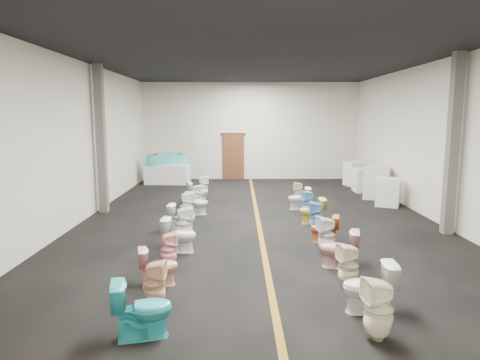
% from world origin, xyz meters
% --- Properties ---
extents(floor, '(16.00, 16.00, 0.00)m').
position_xyz_m(floor, '(0.00, 0.00, 0.00)').
color(floor, black).
rests_on(floor, ground).
extents(ceiling, '(16.00, 16.00, 0.00)m').
position_xyz_m(ceiling, '(0.00, 0.00, 4.50)').
color(ceiling, black).
rests_on(ceiling, ground).
extents(wall_back, '(10.00, 0.00, 10.00)m').
position_xyz_m(wall_back, '(0.00, 8.00, 2.25)').
color(wall_back, beige).
rests_on(wall_back, ground).
extents(wall_front, '(10.00, 0.00, 10.00)m').
position_xyz_m(wall_front, '(0.00, -8.00, 2.25)').
color(wall_front, beige).
rests_on(wall_front, ground).
extents(wall_left, '(0.00, 16.00, 16.00)m').
position_xyz_m(wall_left, '(-5.00, 0.00, 2.25)').
color(wall_left, beige).
rests_on(wall_left, ground).
extents(wall_right, '(0.00, 16.00, 16.00)m').
position_xyz_m(wall_right, '(5.00, 0.00, 2.25)').
color(wall_right, beige).
rests_on(wall_right, ground).
extents(aisle_stripe, '(0.12, 15.60, 0.01)m').
position_xyz_m(aisle_stripe, '(0.00, 0.00, 0.00)').
color(aisle_stripe, brown).
rests_on(aisle_stripe, floor).
extents(back_door, '(1.00, 0.10, 2.10)m').
position_xyz_m(back_door, '(-0.80, 7.94, 1.05)').
color(back_door, '#562D19').
rests_on(back_door, floor).
extents(door_frame, '(1.15, 0.08, 0.10)m').
position_xyz_m(door_frame, '(-0.80, 7.95, 2.12)').
color(door_frame, '#331C11').
rests_on(door_frame, back_door).
extents(column_left, '(0.25, 0.25, 4.50)m').
position_xyz_m(column_left, '(-4.75, 1.00, 2.25)').
color(column_left, '#59544C').
rests_on(column_left, floor).
extents(column_right, '(0.25, 0.25, 4.50)m').
position_xyz_m(column_right, '(4.75, -1.50, 2.25)').
color(column_right, '#59544C').
rests_on(column_right, floor).
extents(display_table, '(1.95, 1.09, 0.84)m').
position_xyz_m(display_table, '(-3.68, 6.59, 0.42)').
color(display_table, white).
rests_on(display_table, floor).
extents(bathtub, '(1.83, 0.93, 0.55)m').
position_xyz_m(bathtub, '(-3.68, 6.59, 1.07)').
color(bathtub, '#40B9AA').
rests_on(bathtub, display_table).
extents(appliance_crate_a, '(0.96, 0.96, 0.93)m').
position_xyz_m(appliance_crate_a, '(4.40, 1.85, 0.46)').
color(appliance_crate_a, white).
rests_on(appliance_crate_a, floor).
extents(appliance_crate_b, '(1.07, 1.07, 1.16)m').
position_xyz_m(appliance_crate_b, '(4.40, 3.14, 0.58)').
color(appliance_crate_b, silver).
rests_on(appliance_crate_b, floor).
extents(appliance_crate_c, '(0.82, 0.82, 0.92)m').
position_xyz_m(appliance_crate_c, '(4.40, 4.51, 0.46)').
color(appliance_crate_c, silver).
rests_on(appliance_crate_c, floor).
extents(appliance_crate_d, '(0.90, 0.90, 1.03)m').
position_xyz_m(appliance_crate_d, '(4.40, 5.97, 0.51)').
color(appliance_crate_d, silver).
rests_on(appliance_crate_d, floor).
extents(toilet_left_0, '(0.88, 0.62, 0.81)m').
position_xyz_m(toilet_left_0, '(-1.85, -6.65, 0.40)').
color(toilet_left_0, '#2CAFB2').
rests_on(toilet_left_0, floor).
extents(toilet_left_1, '(0.35, 0.34, 0.75)m').
position_xyz_m(toilet_left_1, '(-1.86, -5.72, 0.37)').
color(toilet_left_1, beige).
rests_on(toilet_left_1, floor).
extents(toilet_left_2, '(0.75, 0.53, 0.69)m').
position_xyz_m(toilet_left_2, '(-1.97, -4.86, 0.35)').
color(toilet_left_2, '#EFA189').
rests_on(toilet_left_2, floor).
extents(toilet_left_3, '(0.40, 0.40, 0.70)m').
position_xyz_m(toilet_left_3, '(-1.94, -3.92, 0.35)').
color(toilet_left_3, '#FAAEAB').
rests_on(toilet_left_3, floor).
extents(toilet_left_4, '(0.78, 0.48, 0.76)m').
position_xyz_m(toilet_left_4, '(-1.86, -2.97, 0.38)').
color(toilet_left_4, white).
rests_on(toilet_left_4, floor).
extents(toilet_left_5, '(0.49, 0.48, 0.83)m').
position_xyz_m(toilet_left_5, '(-1.87, -2.14, 0.41)').
color(toilet_left_5, white).
rests_on(toilet_left_5, floor).
extents(toilet_left_6, '(0.74, 0.48, 0.71)m').
position_xyz_m(toilet_left_6, '(-2.03, -1.28, 0.36)').
color(toilet_left_6, silver).
rests_on(toilet_left_6, floor).
extents(toilet_left_7, '(0.49, 0.48, 0.85)m').
position_xyz_m(toilet_left_7, '(-2.03, -0.24, 0.43)').
color(toilet_left_7, white).
rests_on(toilet_left_7, floor).
extents(toilet_left_8, '(0.77, 0.56, 0.70)m').
position_xyz_m(toilet_left_8, '(-1.82, 0.60, 0.35)').
color(toilet_left_8, silver).
rests_on(toilet_left_8, floor).
extents(toilet_left_9, '(0.39, 0.38, 0.78)m').
position_xyz_m(toilet_left_9, '(-1.90, 1.45, 0.39)').
color(toilet_left_9, white).
rests_on(toilet_left_9, floor).
extents(toilet_left_10, '(0.80, 0.59, 0.72)m').
position_xyz_m(toilet_left_10, '(-1.97, 2.40, 0.36)').
color(toilet_left_10, silver).
rests_on(toilet_left_10, floor).
extents(toilet_left_11, '(0.45, 0.44, 0.82)m').
position_xyz_m(toilet_left_11, '(-1.86, 3.24, 0.41)').
color(toilet_left_11, white).
rests_on(toilet_left_11, floor).
extents(toilet_right_0, '(0.45, 0.44, 0.86)m').
position_xyz_m(toilet_right_0, '(1.30, -6.73, 0.43)').
color(toilet_right_0, '#F4EDC9').
rests_on(toilet_right_0, floor).
extents(toilet_right_1, '(0.81, 0.48, 0.80)m').
position_xyz_m(toilet_right_1, '(1.42, -5.93, 0.40)').
color(toilet_right_1, white).
rests_on(toilet_right_1, floor).
extents(toilet_right_2, '(0.43, 0.43, 0.79)m').
position_xyz_m(toilet_right_2, '(1.35, -4.97, 0.40)').
color(toilet_right_2, beige).
rests_on(toilet_right_2, floor).
extents(toilet_right_3, '(0.83, 0.59, 0.77)m').
position_xyz_m(toilet_right_3, '(1.42, -3.98, 0.38)').
color(toilet_right_3, '#D59694').
rests_on(toilet_right_3, floor).
extents(toilet_right_4, '(0.44, 0.43, 0.82)m').
position_xyz_m(toilet_right_4, '(1.35, -3.12, 0.41)').
color(toilet_right_4, silver).
rests_on(toilet_right_4, floor).
extents(toilet_right_5, '(0.73, 0.52, 0.67)m').
position_xyz_m(toilet_right_5, '(1.47, -2.31, 0.33)').
color(toilet_right_5, '#D35F2B').
rests_on(toilet_right_5, floor).
extents(toilet_right_6, '(0.38, 0.37, 0.81)m').
position_xyz_m(toilet_right_6, '(1.44, -1.40, 0.40)').
color(toilet_right_6, '#6B9ACE').
rests_on(toilet_right_6, floor).
extents(toilet_right_7, '(0.72, 0.44, 0.72)m').
position_xyz_m(toilet_right_7, '(1.49, -0.50, 0.36)').
color(toilet_right_7, '#DAC746').
rests_on(toilet_right_7, floor).
extents(toilet_right_8, '(0.43, 0.42, 0.78)m').
position_xyz_m(toilet_right_8, '(1.51, 0.38, 0.39)').
color(toilet_right_8, '#6DB2D7').
rests_on(toilet_right_8, floor).
extents(toilet_right_9, '(0.71, 0.42, 0.72)m').
position_xyz_m(toilet_right_9, '(1.38, 1.29, 0.36)').
color(toilet_right_9, silver).
rests_on(toilet_right_9, floor).
extents(toilet_right_10, '(0.34, 0.34, 0.72)m').
position_xyz_m(toilet_right_10, '(1.50, 2.31, 0.36)').
color(toilet_right_10, beige).
rests_on(toilet_right_10, floor).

